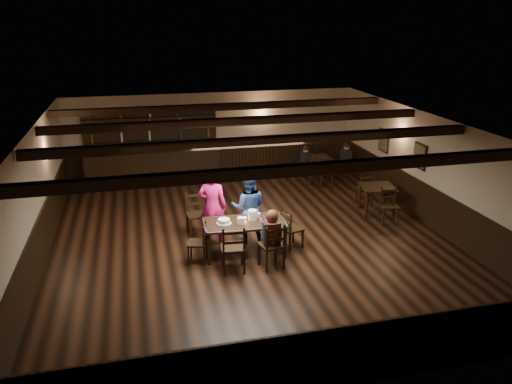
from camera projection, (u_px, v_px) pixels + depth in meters
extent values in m
plane|color=black|center=(251.00, 241.00, 11.52)|extent=(10.00, 10.00, 0.00)
cube|color=#BAB19A|center=(214.00, 136.00, 15.64)|extent=(9.00, 0.02, 2.70)
cube|color=#BAB19A|center=(339.00, 305.00, 6.49)|extent=(9.00, 0.02, 2.70)
cube|color=#BAB19A|center=(34.00, 203.00, 10.05)|extent=(0.02, 10.00, 2.70)
cube|color=#BAB19A|center=(431.00, 171.00, 12.08)|extent=(0.02, 10.00, 2.70)
cube|color=silver|center=(251.00, 126.00, 10.62)|extent=(9.00, 10.00, 0.02)
cube|color=black|center=(215.00, 162.00, 15.90)|extent=(9.00, 0.04, 1.00)
cube|color=black|center=(335.00, 358.00, 6.80)|extent=(9.00, 0.04, 1.00)
cube|color=black|center=(42.00, 241.00, 10.34)|extent=(0.04, 10.00, 1.00)
cube|color=black|center=(426.00, 204.00, 12.36)|extent=(0.04, 10.00, 1.00)
cube|color=black|center=(152.00, 123.00, 15.02)|extent=(0.90, 0.03, 1.00)
cube|color=black|center=(152.00, 123.00, 15.00)|extent=(0.80, 0.02, 0.90)
cube|color=black|center=(420.00, 156.00, 12.45)|extent=(0.03, 0.55, 0.65)
cube|color=#72664C|center=(419.00, 156.00, 12.45)|extent=(0.02, 0.45, 0.55)
cube|color=black|center=(384.00, 141.00, 14.21)|extent=(0.03, 0.55, 0.65)
cube|color=#72664C|center=(383.00, 141.00, 14.20)|extent=(0.02, 0.45, 0.55)
cube|color=black|center=(294.00, 170.00, 7.90)|extent=(8.90, 0.18, 0.18)
cube|color=black|center=(262.00, 141.00, 9.73)|extent=(8.90, 0.18, 0.18)
cube|color=black|center=(241.00, 121.00, 11.56)|extent=(8.90, 0.18, 0.18)
cube|color=black|center=(225.00, 107.00, 13.39)|extent=(8.90, 0.18, 0.18)
cube|color=black|center=(209.00, 250.00, 10.29)|extent=(0.06, 0.06, 0.71)
cube|color=black|center=(206.00, 235.00, 10.99)|extent=(0.06, 0.06, 0.71)
cube|color=black|center=(285.00, 243.00, 10.59)|extent=(0.06, 0.06, 0.71)
cube|color=black|center=(277.00, 229.00, 11.28)|extent=(0.06, 0.06, 0.71)
cube|color=black|center=(244.00, 223.00, 10.66)|extent=(1.78, 0.95, 0.04)
cube|color=#A5A8AD|center=(241.00, 216.00, 11.05)|extent=(1.74, 0.11, 0.05)
cube|color=#A5A8AD|center=(248.00, 231.00, 10.27)|extent=(1.74, 0.11, 0.05)
cube|color=#A5A8AD|center=(283.00, 220.00, 10.82)|extent=(0.07, 0.87, 0.05)
cube|color=#A5A8AD|center=(205.00, 226.00, 10.51)|extent=(0.07, 0.87, 0.05)
cube|color=black|center=(242.00, 255.00, 10.32)|extent=(0.04, 0.04, 0.49)
cube|color=black|center=(244.00, 263.00, 9.96)|extent=(0.04, 0.04, 0.49)
cube|color=black|center=(222.00, 256.00, 10.26)|extent=(0.04, 0.04, 0.49)
cube|color=black|center=(224.00, 265.00, 9.90)|extent=(0.04, 0.04, 0.49)
cube|color=black|center=(233.00, 248.00, 10.02)|extent=(0.51, 0.49, 0.05)
cube|color=black|center=(234.00, 240.00, 9.75)|extent=(0.48, 0.08, 0.51)
cube|color=black|center=(234.00, 243.00, 9.77)|extent=(0.41, 0.07, 0.06)
cube|color=black|center=(234.00, 233.00, 9.70)|extent=(0.41, 0.07, 0.06)
cube|color=black|center=(276.00, 251.00, 10.50)|extent=(0.04, 0.04, 0.47)
cube|color=black|center=(284.00, 258.00, 10.18)|extent=(0.04, 0.04, 0.47)
cube|color=black|center=(259.00, 254.00, 10.34)|extent=(0.04, 0.04, 0.47)
cube|color=black|center=(267.00, 262.00, 10.02)|extent=(0.04, 0.04, 0.47)
cube|color=black|center=(271.00, 245.00, 10.17)|extent=(0.53, 0.52, 0.04)
cube|color=black|center=(276.00, 238.00, 9.93)|extent=(0.46, 0.13, 0.49)
cube|color=black|center=(276.00, 240.00, 9.95)|extent=(0.39, 0.10, 0.05)
cube|color=black|center=(276.00, 231.00, 9.88)|extent=(0.39, 0.10, 0.05)
cube|color=black|center=(191.00, 249.00, 10.65)|extent=(0.04, 0.04, 0.41)
cube|color=black|center=(206.00, 249.00, 10.64)|extent=(0.04, 0.04, 0.41)
cube|color=black|center=(189.00, 256.00, 10.32)|extent=(0.04, 0.04, 0.41)
cube|color=black|center=(204.00, 256.00, 10.32)|extent=(0.04, 0.04, 0.41)
cube|color=black|center=(197.00, 243.00, 10.41)|extent=(0.48, 0.49, 0.04)
cube|color=black|center=(205.00, 233.00, 10.33)|extent=(0.14, 0.40, 0.43)
cube|color=black|center=(205.00, 235.00, 10.34)|extent=(0.11, 0.34, 0.05)
cube|color=black|center=(204.00, 228.00, 10.29)|extent=(0.11, 0.34, 0.05)
cube|color=black|center=(303.00, 240.00, 11.07)|extent=(0.04, 0.04, 0.43)
cube|color=black|center=(290.00, 243.00, 10.90)|extent=(0.04, 0.04, 0.43)
cube|color=black|center=(293.00, 234.00, 11.36)|extent=(0.04, 0.04, 0.43)
cube|color=black|center=(281.00, 237.00, 11.20)|extent=(0.04, 0.04, 0.43)
cube|color=black|center=(292.00, 229.00, 11.05)|extent=(0.51, 0.52, 0.04)
cube|color=black|center=(286.00, 221.00, 10.90)|extent=(0.16, 0.41, 0.45)
cube|color=black|center=(286.00, 223.00, 10.91)|extent=(0.13, 0.35, 0.05)
cube|color=black|center=(286.00, 215.00, 10.85)|extent=(0.13, 0.35, 0.05)
cube|color=black|center=(191.00, 230.00, 11.51)|extent=(0.04, 0.04, 0.49)
cube|color=black|center=(187.00, 223.00, 11.85)|extent=(0.04, 0.04, 0.49)
cube|color=black|center=(208.00, 227.00, 11.64)|extent=(0.04, 0.04, 0.49)
cube|color=black|center=(204.00, 221.00, 11.98)|extent=(0.04, 0.04, 0.49)
cube|color=black|center=(197.00, 215.00, 11.65)|extent=(0.52, 0.50, 0.05)
cube|color=black|center=(195.00, 202.00, 11.74)|extent=(0.48, 0.09, 0.52)
cube|color=black|center=(195.00, 204.00, 11.76)|extent=(0.41, 0.07, 0.06)
cube|color=black|center=(195.00, 196.00, 11.69)|extent=(0.41, 0.07, 0.06)
imported|color=#EC217A|center=(213.00, 206.00, 11.16)|extent=(0.74, 0.59, 1.76)
imported|color=navy|center=(248.00, 208.00, 11.25)|extent=(0.94, 0.82, 1.64)
cube|color=black|center=(270.00, 241.00, 10.27)|extent=(0.32, 0.32, 0.13)
cube|color=black|center=(271.00, 233.00, 10.09)|extent=(0.34, 0.20, 0.48)
cylinder|color=black|center=(272.00, 223.00, 10.01)|extent=(0.10, 0.34, 0.34)
sphere|color=#D8A384|center=(272.00, 216.00, 9.96)|extent=(0.21, 0.21, 0.21)
sphere|color=#391A0C|center=(272.00, 217.00, 9.93)|extent=(0.26, 0.26, 0.26)
cone|color=#391A0C|center=(273.00, 237.00, 9.97)|extent=(0.20, 0.20, 0.60)
cylinder|color=white|center=(224.00, 223.00, 10.58)|extent=(0.32, 0.32, 0.01)
cylinder|color=white|center=(224.00, 221.00, 10.56)|extent=(0.25, 0.25, 0.08)
cylinder|color=silver|center=(224.00, 222.00, 10.57)|extent=(0.27, 0.27, 0.04)
cylinder|color=white|center=(241.00, 221.00, 10.53)|extent=(0.15, 0.15, 0.14)
cylinder|color=white|center=(253.00, 215.00, 10.72)|extent=(0.19, 0.19, 0.22)
cylinder|color=#A5A8AD|center=(245.00, 218.00, 10.79)|extent=(0.05, 0.05, 0.03)
sphere|color=orange|center=(245.00, 217.00, 10.78)|extent=(0.03, 0.03, 0.03)
cylinder|color=silver|center=(261.00, 220.00, 10.62)|extent=(0.03, 0.03, 0.09)
cylinder|color=#A5A8AD|center=(264.00, 219.00, 10.65)|extent=(0.04, 0.04, 0.10)
cylinder|color=silver|center=(259.00, 215.00, 10.84)|extent=(0.07, 0.07, 0.12)
cube|color=maroon|center=(268.00, 221.00, 10.70)|extent=(0.37, 0.31, 0.00)
cube|color=#0E0E48|center=(269.00, 218.00, 10.87)|extent=(0.32, 0.28, 0.00)
cube|color=black|center=(154.00, 168.00, 15.15)|extent=(3.97, 0.60, 1.10)
cube|color=black|center=(152.00, 149.00, 14.96)|extent=(4.17, 0.70, 0.05)
cube|color=black|center=(152.00, 148.00, 15.21)|extent=(3.97, 0.10, 2.20)
cube|color=black|center=(152.00, 141.00, 15.04)|extent=(3.87, 0.22, 0.03)
cube|color=black|center=(151.00, 129.00, 14.92)|extent=(3.87, 0.22, 0.03)
cube|color=black|center=(150.00, 118.00, 14.81)|extent=(3.87, 0.22, 0.03)
cube|color=black|center=(378.00, 187.00, 12.89)|extent=(0.99, 0.99, 0.04)
cube|color=black|center=(367.00, 206.00, 12.67)|extent=(0.05, 0.05, 0.71)
cube|color=black|center=(360.00, 196.00, 13.32)|extent=(0.05, 0.05, 0.71)
cube|color=black|center=(394.00, 205.00, 12.70)|extent=(0.05, 0.05, 0.71)
cube|color=black|center=(386.00, 196.00, 13.36)|extent=(0.05, 0.05, 0.71)
cube|color=black|center=(317.00, 158.00, 15.54)|extent=(0.85, 0.85, 0.04)
cube|color=black|center=(310.00, 173.00, 15.27)|extent=(0.05, 0.05, 0.71)
cube|color=black|center=(302.00, 167.00, 15.89)|extent=(0.05, 0.05, 0.71)
cube|color=black|center=(331.00, 171.00, 15.44)|extent=(0.05, 0.05, 0.71)
cube|color=black|center=(323.00, 165.00, 16.06)|extent=(0.05, 0.05, 0.71)
cube|color=black|center=(306.00, 160.00, 15.44)|extent=(0.25, 0.35, 0.47)
sphere|color=#D8A384|center=(306.00, 150.00, 15.33)|extent=(0.18, 0.18, 0.18)
sphere|color=black|center=(306.00, 149.00, 15.32)|extent=(0.19, 0.19, 0.19)
cube|color=black|center=(346.00, 157.00, 15.61)|extent=(0.24, 0.36, 0.51)
sphere|color=#D8A384|center=(347.00, 147.00, 15.49)|extent=(0.19, 0.19, 0.19)
sphere|color=black|center=(347.00, 146.00, 15.48)|extent=(0.20, 0.20, 0.20)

